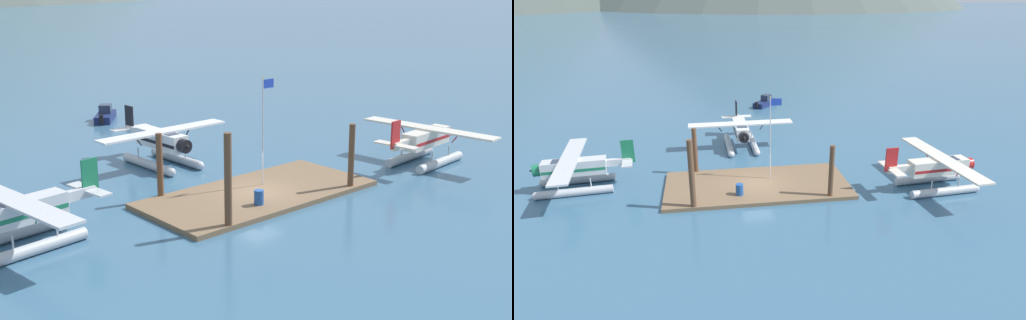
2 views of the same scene
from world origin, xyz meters
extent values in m
plane|color=#38607F|center=(0.00, 0.00, 0.00)|extent=(1200.00, 1200.00, 0.00)
cube|color=brown|center=(0.00, 0.00, 0.15)|extent=(14.84, 7.04, 0.30)
cylinder|color=brown|center=(-5.10, -3.27, 2.70)|extent=(0.42, 0.42, 5.41)
cylinder|color=brown|center=(5.26, -3.05, 2.17)|extent=(0.39, 0.39, 4.35)
cylinder|color=brown|center=(-4.93, 3.45, 2.10)|extent=(0.40, 0.40, 4.20)
cylinder|color=silver|center=(1.22, 0.89, 3.74)|extent=(0.08, 0.08, 6.87)
cube|color=#1E3DB2|center=(1.67, 0.89, 6.82)|extent=(0.90, 0.03, 0.56)
sphere|color=gold|center=(1.22, 0.89, 7.22)|extent=(0.10, 0.10, 0.10)
cylinder|color=#1E4C99|center=(-1.61, -1.86, 0.74)|extent=(0.58, 0.58, 0.88)
torus|color=#1E4C99|center=(-1.61, -1.86, 0.74)|extent=(0.62, 0.62, 0.04)
cylinder|color=#B7BABF|center=(14.11, -1.30, 0.32)|extent=(5.63, 1.07, 0.64)
sphere|color=#B7BABF|center=(16.90, -1.08, 0.32)|extent=(0.64, 0.64, 0.64)
cylinder|color=#B7BABF|center=(14.30, -3.79, 0.32)|extent=(5.63, 1.07, 0.64)
sphere|color=#B7BABF|center=(17.09, -3.58, 0.32)|extent=(0.64, 0.64, 0.64)
cylinder|color=#B7BABF|center=(15.31, -1.21, 0.99)|extent=(0.10, 0.10, 0.70)
cylinder|color=#B7BABF|center=(12.91, -1.39, 0.99)|extent=(0.10, 0.10, 0.70)
cylinder|color=#B7BABF|center=(15.50, -3.70, 0.99)|extent=(0.10, 0.10, 0.70)
cylinder|color=#B7BABF|center=(13.10, -3.88, 0.99)|extent=(0.10, 0.10, 0.70)
cube|color=silver|center=(14.21, -2.54, 1.94)|extent=(4.88, 1.61, 1.20)
cube|color=#B21E1E|center=(14.21, -2.54, 1.84)|extent=(4.79, 1.62, 0.24)
cube|color=#283347|center=(15.28, -2.46, 2.27)|extent=(1.18, 1.14, 0.56)
cube|color=silver|center=(14.50, -2.52, 2.61)|extent=(2.19, 10.48, 0.14)
cylinder|color=#B21E1E|center=(14.34, -0.33, 2.27)|extent=(0.13, 0.63, 0.84)
cylinder|color=#B21E1E|center=(14.67, -4.71, 2.27)|extent=(0.13, 0.63, 0.84)
cylinder|color=#B21E1E|center=(16.90, -2.34, 1.94)|extent=(0.67, 1.00, 0.96)
cone|color=black|center=(17.35, -2.30, 1.94)|extent=(0.38, 0.39, 0.36)
cube|color=silver|center=(10.96, -2.79, 2.04)|extent=(2.23, 0.61, 0.56)
cube|color=#B21E1E|center=(10.07, -2.86, 2.89)|extent=(1.01, 0.20, 1.90)
cube|color=silver|center=(10.17, -2.86, 2.14)|extent=(1.04, 3.25, 0.10)
cylinder|color=#B7BABF|center=(-14.27, 0.54, 0.32)|extent=(5.64, 1.22, 0.64)
sphere|color=#B7BABF|center=(-17.05, 0.25, 0.32)|extent=(0.64, 0.64, 0.64)
cylinder|color=#B7BABF|center=(-14.53, 3.03, 0.32)|extent=(5.64, 1.22, 0.64)
sphere|color=#B7BABF|center=(-17.31, 2.74, 0.32)|extent=(0.64, 0.64, 0.64)
cylinder|color=#B7BABF|center=(-15.46, 0.42, 0.99)|extent=(0.10, 0.10, 0.70)
cylinder|color=#B7BABF|center=(-13.07, 0.66, 0.99)|extent=(0.10, 0.10, 0.70)
cylinder|color=#B7BABF|center=(-15.72, 2.90, 0.99)|extent=(0.10, 0.10, 0.70)
cylinder|color=#B7BABF|center=(-13.33, 3.15, 0.99)|extent=(0.10, 0.10, 0.70)
cube|color=silver|center=(-14.40, 1.78, 1.94)|extent=(4.90, 1.73, 1.20)
cube|color=#196B47|center=(-14.40, 1.78, 1.84)|extent=(4.81, 1.74, 0.24)
cube|color=#283347|center=(-15.47, 1.67, 2.27)|extent=(1.20, 1.16, 0.56)
cube|color=silver|center=(-14.70, 1.75, 2.61)|extent=(2.47, 10.49, 0.14)
cylinder|color=#196B47|center=(-14.47, -0.44, 2.27)|extent=(0.14, 0.63, 0.84)
cylinder|color=#196B47|center=(-14.92, 3.94, 2.27)|extent=(0.14, 0.63, 0.84)
cylinder|color=#196B47|center=(-17.08, 1.50, 1.94)|extent=(0.70, 1.02, 0.96)
cone|color=black|center=(-17.53, 1.46, 1.94)|extent=(0.39, 0.39, 0.36)
cube|color=silver|center=(-11.16, 2.12, 2.04)|extent=(2.23, 0.67, 0.56)
cube|color=#196B47|center=(-10.27, 2.21, 2.89)|extent=(1.01, 0.22, 1.90)
cube|color=silver|center=(-10.37, 2.20, 2.14)|extent=(1.13, 3.27, 0.10)
cylinder|color=#B7BABF|center=(0.83, 9.95, 0.32)|extent=(0.76, 5.61, 0.64)
sphere|color=#B7BABF|center=(0.89, 7.15, 0.32)|extent=(0.64, 0.64, 0.64)
cylinder|color=#B7BABF|center=(-1.67, 9.90, 0.32)|extent=(0.76, 5.61, 0.64)
sphere|color=#B7BABF|center=(-1.61, 7.10, 0.32)|extent=(0.64, 0.64, 0.64)
cylinder|color=#B7BABF|center=(0.85, 8.75, 0.99)|extent=(0.10, 0.10, 0.70)
cylinder|color=#B7BABF|center=(0.80, 11.15, 0.99)|extent=(0.10, 0.10, 0.70)
cylinder|color=#B7BABF|center=(-1.65, 8.70, 0.99)|extent=(0.10, 0.10, 0.70)
cylinder|color=#B7BABF|center=(-1.70, 11.10, 0.99)|extent=(0.10, 0.10, 0.70)
cube|color=white|center=(-0.42, 9.93, 1.94)|extent=(1.34, 4.82, 1.20)
cube|color=black|center=(-0.42, 9.93, 1.84)|extent=(1.36, 4.73, 0.24)
cube|color=#283347|center=(-0.40, 8.85, 2.27)|extent=(1.08, 1.12, 0.56)
cube|color=white|center=(-0.42, 9.63, 2.61)|extent=(10.43, 1.62, 0.14)
cylinder|color=black|center=(1.78, 9.67, 2.27)|extent=(0.62, 0.09, 0.84)
cylinder|color=black|center=(-2.62, 9.58, 2.27)|extent=(0.62, 0.09, 0.84)
cylinder|color=black|center=(-0.37, 7.23, 1.94)|extent=(0.97, 0.62, 0.96)
cone|color=black|center=(-0.36, 6.78, 1.94)|extent=(0.37, 0.36, 0.36)
cube|color=white|center=(-0.49, 13.18, 2.04)|extent=(0.49, 2.21, 0.56)
cube|color=black|center=(-0.51, 14.08, 2.89)|extent=(0.14, 1.00, 1.90)
cube|color=white|center=(-0.51, 13.98, 2.14)|extent=(3.22, 0.87, 0.10)
cube|color=navy|center=(4.52, 26.80, 0.35)|extent=(3.79, 4.22, 0.70)
sphere|color=navy|center=(5.83, 28.44, 0.35)|extent=(0.70, 0.70, 0.70)
cube|color=#283347|center=(4.71, 27.03, 1.10)|extent=(1.61, 1.62, 0.80)
cube|color=black|center=(3.10, 25.01, 0.60)|extent=(0.48, 0.47, 0.80)
camera|label=1|loc=(-26.77, -29.63, 13.25)|focal=47.08mm
camera|label=2|loc=(-3.94, -32.09, 14.93)|focal=30.42mm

